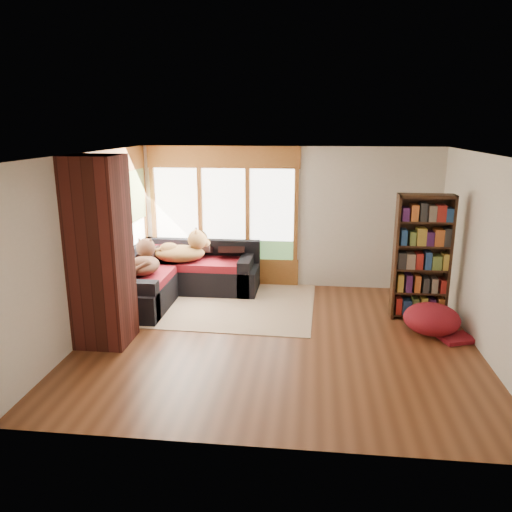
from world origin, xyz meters
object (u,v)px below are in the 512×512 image
(brick_chimney, at_px, (100,252))
(dog_brindle, at_px, (144,262))
(area_rug, at_px, (214,302))
(bookshelf, at_px, (422,258))
(dog_tan, at_px, (184,251))
(sectional_sofa, at_px, (176,279))
(pouf, at_px, (432,318))

(brick_chimney, bearing_deg, dog_brindle, 86.29)
(area_rug, distance_m, bookshelf, 3.49)
(area_rug, bearing_deg, dog_brindle, -164.86)
(bookshelf, bearing_deg, dog_tan, 168.99)
(area_rug, bearing_deg, bookshelf, -5.86)
(area_rug, bearing_deg, dog_tan, 145.15)
(sectional_sofa, distance_m, dog_brindle, 0.84)
(sectional_sofa, relative_size, dog_tan, 2.18)
(area_rug, bearing_deg, sectional_sofa, 158.13)
(area_rug, xyz_separation_m, dog_brindle, (-1.11, -0.30, 0.76))
(pouf, bearing_deg, area_rug, 164.61)
(sectional_sofa, height_order, bookshelf, bookshelf)
(brick_chimney, height_order, dog_tan, brick_chimney)
(area_rug, xyz_separation_m, bookshelf, (3.34, -0.34, 0.98))
(area_rug, relative_size, pouf, 4.21)
(brick_chimney, bearing_deg, bookshelf, 17.15)
(dog_tan, bearing_deg, area_rug, -47.54)
(brick_chimney, relative_size, dog_brindle, 2.88)
(brick_chimney, xyz_separation_m, dog_tan, (0.59, 2.17, -0.51))
(brick_chimney, height_order, bookshelf, brick_chimney)
(brick_chimney, bearing_deg, area_rug, 55.42)
(area_rug, relative_size, bookshelf, 1.73)
(area_rug, distance_m, dog_tan, 1.08)
(sectional_sofa, bearing_deg, dog_brindle, -122.68)
(sectional_sofa, distance_m, pouf, 4.36)
(brick_chimney, bearing_deg, pouf, 9.84)
(brick_chimney, bearing_deg, sectional_sofa, 77.71)
(pouf, relative_size, dog_tan, 0.80)
(pouf, bearing_deg, bookshelf, 98.10)
(bookshelf, relative_size, dog_brindle, 2.18)
(brick_chimney, height_order, area_rug, brick_chimney)
(area_rug, bearing_deg, brick_chimney, -124.58)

